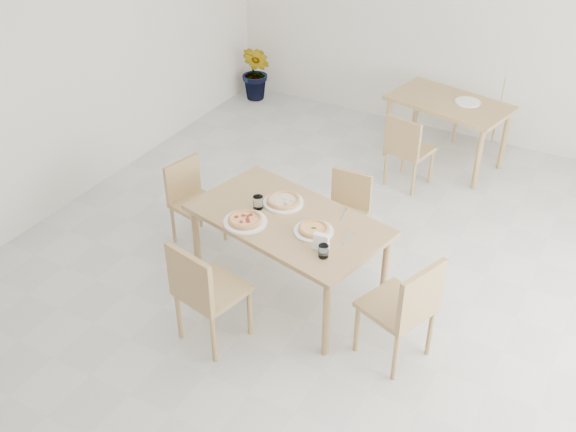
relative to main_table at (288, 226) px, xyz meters
The scene contains 21 objects.
main_table is the anchor object (origin of this frame).
chair_south 0.90m from the main_table, 105.95° to the right, with size 0.54×0.54×0.92m.
chair_north 0.85m from the main_table, 78.75° to the left, with size 0.40×0.40×0.77m.
chair_west 1.21m from the main_table, 168.09° to the left, with size 0.47×0.47×0.81m.
chair_east 1.19m from the main_table, 14.44° to the right, with size 0.59×0.59×0.92m.
plate_margherita 0.30m from the main_table, 15.68° to the right, with size 0.31×0.31×0.02m, color white.
plate_mushroom 0.24m from the main_table, 129.35° to the left, with size 0.34×0.34×0.02m, color white.
plate_pepperoni 0.36m from the main_table, 139.12° to the right, with size 0.35×0.35×0.02m, color white.
pizza_margherita 0.30m from the main_table, 15.68° to the right, with size 0.25×0.25×0.03m.
pizza_mushroom 0.25m from the main_table, 129.35° to the left, with size 0.35×0.35×0.03m.
pizza_pepperoni 0.36m from the main_table, 139.12° to the right, with size 0.35×0.35×0.03m.
tumbler_a 0.32m from the main_table, behind, with size 0.08×0.08×0.11m, color white.
tumbler_b 0.59m from the main_table, 33.93° to the right, with size 0.08×0.08×0.10m, color white.
napkin_holder 0.52m from the main_table, 30.95° to the right, with size 0.13×0.08×0.14m.
fork_a 0.56m from the main_table, ahead, with size 0.02×0.19×0.01m, color silver.
fork_b 0.46m from the main_table, 34.98° to the left, with size 0.02×0.19×0.01m, color silver.
second_table 2.89m from the main_table, 81.54° to the left, with size 1.41×0.99×0.75m.
chair_back_s 2.14m from the main_table, 83.58° to the left, with size 0.49×0.49×0.83m.
chair_back_n 3.66m from the main_table, 80.40° to the left, with size 0.47×0.47×0.82m.
plate_empty 2.97m from the main_table, 78.19° to the left, with size 0.27×0.27×0.02m, color white.
potted_plant 4.06m from the main_table, 125.14° to the left, with size 0.43×0.34×0.78m, color #2A691F.
Camera 1 is at (1.88, -4.10, 3.78)m, focal length 42.00 mm.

